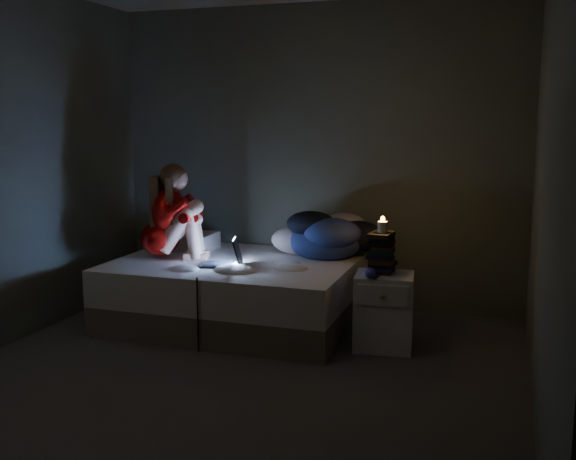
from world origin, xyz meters
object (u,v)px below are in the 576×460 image
at_px(laptop, 220,251).
at_px(nightstand, 384,311).
at_px(woman, 159,211).
at_px(candle, 382,229).
at_px(phone, 373,275).
at_px(bed, 235,292).

relative_size(laptop, nightstand, 0.59).
distance_m(woman, candle, 1.81).
distance_m(nightstand, phone, 0.29).
distance_m(bed, laptop, 0.43).
distance_m(nightstand, candle, 0.59).
xyz_separation_m(woman, nightstand, (1.84, -0.11, -0.63)).
relative_size(woman, nightstand, 1.43).
height_order(woman, laptop, woman).
bearing_deg(phone, bed, 176.83).
distance_m(bed, candle, 1.36).
bearing_deg(laptop, candle, -14.90).
bearing_deg(candle, bed, 171.80).
bearing_deg(bed, candle, -8.20).
bearing_deg(nightstand, bed, 163.58).
height_order(woman, phone, woman).
relative_size(candle, phone, 0.57).
relative_size(laptop, phone, 2.28).
bearing_deg(laptop, nightstand, -17.10).
bearing_deg(candle, woman, 178.05).
relative_size(bed, laptop, 5.85).
relative_size(bed, candle, 23.34).
bearing_deg(phone, candle, 84.51).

